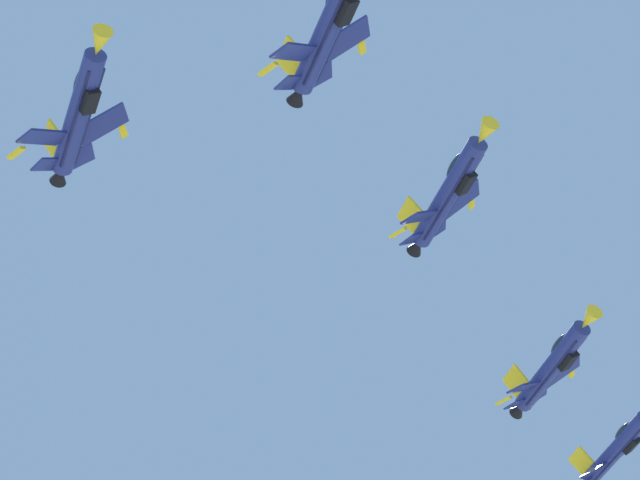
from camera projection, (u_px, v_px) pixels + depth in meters
fighter_jet_lead at (330, 24)px, 96.39m from camera, size 8.38×15.77×6.51m
fighter_jet_left_wing at (450, 191)px, 111.71m from camera, size 8.24×15.77×6.69m
fighter_jet_right_wing at (79, 111)px, 101.28m from camera, size 8.67×15.77×6.11m
fighter_jet_left_outer at (553, 365)px, 122.97m from camera, size 8.79×15.77×5.93m
fighter_jet_trail_slot at (617, 449)px, 139.61m from camera, size 8.21×15.77×6.73m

